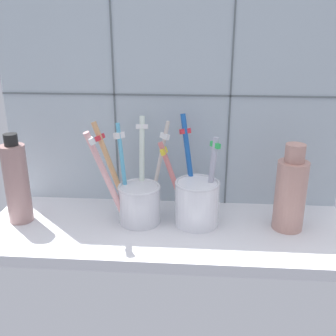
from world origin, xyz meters
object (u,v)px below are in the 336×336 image
(toothbrush_cup_left, at_px, (137,198))
(toothbrush_cup_right, at_px, (196,200))
(soap_bottle, at_px, (17,182))
(ceramic_vase, at_px, (291,192))

(toothbrush_cup_left, relative_size, toothbrush_cup_right, 0.96)
(soap_bottle, bearing_deg, toothbrush_cup_left, 3.63)
(toothbrush_cup_right, bearing_deg, toothbrush_cup_left, 179.83)
(toothbrush_cup_left, distance_m, soap_bottle, 0.21)
(toothbrush_cup_left, height_order, ceramic_vase, toothbrush_cup_left)
(toothbrush_cup_left, height_order, soap_bottle, toothbrush_cup_left)
(soap_bottle, bearing_deg, toothbrush_cup_right, 2.37)
(toothbrush_cup_right, distance_m, ceramic_vase, 0.16)
(toothbrush_cup_left, relative_size, soap_bottle, 1.11)
(toothbrush_cup_right, xyz_separation_m, ceramic_vase, (0.16, -0.01, 0.02))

